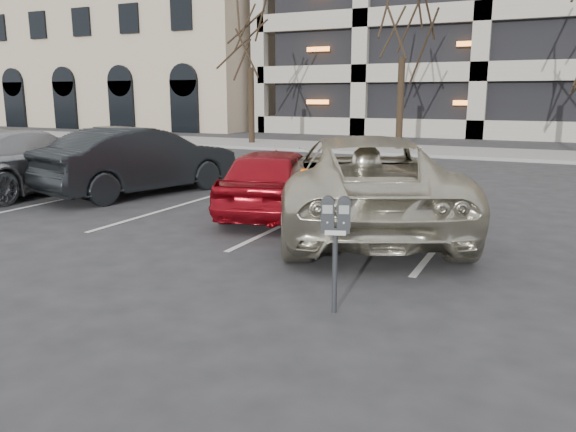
# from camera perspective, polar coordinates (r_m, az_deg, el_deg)

# --- Properties ---
(ground) EXTENTS (140.00, 140.00, 0.00)m
(ground) POSITION_cam_1_polar(r_m,az_deg,el_deg) (8.13, 3.30, -4.33)
(ground) COLOR #28282B
(ground) RESTS_ON ground
(sidewalk) EXTENTS (80.00, 4.00, 0.12)m
(sidewalk) POSITION_cam_1_polar(r_m,az_deg,el_deg) (23.52, 18.27, 6.11)
(sidewalk) COLOR gray
(sidewalk) RESTS_ON ground
(stall_lines) EXTENTS (16.90, 5.20, 0.00)m
(stall_lines) POSITION_cam_1_polar(r_m,az_deg,el_deg) (10.71, 1.01, -0.22)
(stall_lines) COLOR silver
(stall_lines) RESTS_ON ground
(office_building) EXTENTS (26.00, 16.20, 15.00)m
(office_building) POSITION_cam_1_polar(r_m,az_deg,el_deg) (48.61, -15.03, 17.94)
(office_building) COLOR tan
(office_building) RESTS_ON ground
(tree_a) EXTENTS (3.46, 3.46, 7.86)m
(tree_a) POSITION_cam_1_polar(r_m,az_deg,el_deg) (26.79, -3.87, 19.41)
(tree_a) COLOR black
(tree_a) RESTS_ON ground
(parking_meter) EXTENTS (0.34, 0.22, 1.25)m
(parking_meter) POSITION_cam_1_polar(r_m,az_deg,el_deg) (5.92, 4.86, -1.04)
(parking_meter) COLOR black
(parking_meter) RESTS_ON ground
(suv_silver) EXTENTS (4.95, 6.51, 1.65)m
(suv_silver) POSITION_cam_1_polar(r_m,az_deg,el_deg) (9.88, 7.53, 3.44)
(suv_silver) COLOR beige
(suv_silver) RESTS_ON ground
(car_red) EXTENTS (2.45, 4.20, 1.34)m
(car_red) POSITION_cam_1_polar(r_m,az_deg,el_deg) (11.05, -1.40, 3.68)
(car_red) COLOR maroon
(car_red) RESTS_ON ground
(car_dark) EXTENTS (2.94, 5.06, 1.58)m
(car_dark) POSITION_cam_1_polar(r_m,az_deg,el_deg) (13.78, -14.72, 5.47)
(car_dark) COLOR black
(car_dark) RESTS_ON ground
(car_silver) EXTENTS (2.50, 5.40, 1.53)m
(car_silver) POSITION_cam_1_polar(r_m,az_deg,el_deg) (14.88, -25.24, 5.09)
(car_silver) COLOR #9B9EA2
(car_silver) RESTS_ON ground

